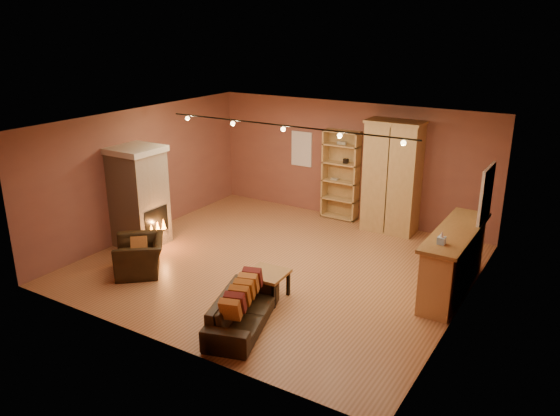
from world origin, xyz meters
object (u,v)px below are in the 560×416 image
Objects in this scene: fireplace at (139,196)px; bar_counter at (453,261)px; coffee_table at (267,276)px; bookcase at (342,174)px; loveseat at (243,304)px; armchair at (140,250)px; armoire at (392,177)px.

bar_counter is (6.24, 1.24, -0.47)m from fireplace.
coffee_table is (3.62, -0.66, -0.65)m from fireplace.
loveseat is (0.89, -5.36, -0.71)m from bookcase.
loveseat is at bearing -80.24° from coffee_table.
loveseat is (3.78, -1.63, -0.68)m from fireplace.
fireplace reaches higher than armchair.
fireplace is at bearing -127.77° from bookcase.
armchair is at bearing -111.69° from bookcase.
armoire is 5.25m from loveseat.
bookcase is at bearing -7.71° from loveseat.
coffee_table is (0.72, -4.40, -0.68)m from bookcase.
armchair reaches higher than loveseat.
fireplace is at bearing -168.77° from bar_counter.
armoire reaches higher than armchair.
armoire reaches higher than fireplace.
armchair is at bearing 61.10° from loveseat.
bookcase is 3.18× the size of coffee_table.
bar_counter is (3.35, -2.50, -0.50)m from bookcase.
bar_counter reaches higher than armchair.
coffee_table is (2.62, 0.38, -0.03)m from armchair.
loveseat reaches higher than coffee_table.
fireplace is 0.84× the size of armoire.
loveseat is at bearing -94.89° from armoire.
fireplace is 1.77× the size of armchair.
fireplace is 0.99× the size of bookcase.
armoire is at bearing 39.88° from fireplace.
fireplace is 4.17m from loveseat.
bookcase reaches higher than fireplace.
armchair is 2.65m from coffee_table.
bookcase is 0.88× the size of bar_counter.
fireplace is 1.57m from armchair.
armchair is (-3.23, -4.57, -0.82)m from armoire.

